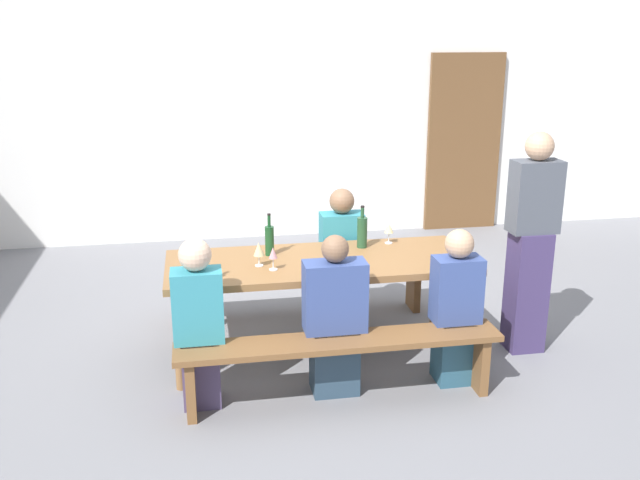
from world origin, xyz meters
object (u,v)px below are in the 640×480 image
(wine_bottle_1, at_px, (269,240))
(wine_glass_0, at_px, (259,250))
(bench_near, at_px, (340,352))
(bench_far, at_px, (305,276))
(tasting_table, at_px, (320,269))
(standing_host, at_px, (530,247))
(wine_glass_2, at_px, (273,254))
(seated_guest_near_2, at_px, (455,310))
(seated_guest_near_0, at_px, (199,326))
(seated_guest_far_0, at_px, (341,259))
(wine_bottle_0, at_px, (362,232))
(seated_guest_near_1, at_px, (335,321))
(wine_bottle_2, at_px, (199,267))
(wine_glass_1, at_px, (389,229))
(wooden_door, at_px, (464,143))

(wine_bottle_1, height_order, wine_glass_0, wine_bottle_1)
(bench_near, distance_m, wine_bottle_1, 1.10)
(bench_far, xyz_separation_m, wine_glass_0, (-0.45, -0.79, 0.51))
(tasting_table, distance_m, standing_host, 1.57)
(bench_far, xyz_separation_m, wine_glass_2, (-0.36, -0.89, 0.51))
(seated_guest_near_2, relative_size, standing_host, 0.66)
(wine_glass_0, distance_m, seated_guest_near_0, 0.75)
(seated_guest_near_2, relative_size, seated_guest_far_0, 0.97)
(wine_bottle_0, distance_m, wine_glass_0, 0.88)
(bench_far, xyz_separation_m, wine_bottle_0, (0.37, -0.49, 0.52))
(seated_guest_near_1, bearing_deg, bench_near, -177.68)
(bench_far, relative_size, seated_guest_near_1, 1.92)
(wine_bottle_2, distance_m, wine_glass_1, 1.61)
(wine_bottle_2, height_order, seated_guest_near_1, seated_guest_near_1)
(wooden_door, height_order, seated_guest_far_0, wooden_door)
(tasting_table, height_order, seated_guest_near_0, seated_guest_near_0)
(seated_guest_far_0, height_order, standing_host, standing_host)
(tasting_table, relative_size, standing_host, 1.33)
(bench_near, relative_size, standing_host, 1.27)
(bench_far, height_order, wine_glass_0, wine_glass_0)
(bench_near, relative_size, seated_guest_near_1, 1.92)
(seated_guest_near_0, relative_size, standing_host, 0.68)
(seated_guest_far_0, bearing_deg, tasting_table, -26.07)
(tasting_table, height_order, bench_near, tasting_table)
(seated_guest_far_0, bearing_deg, wine_bottle_0, 14.48)
(standing_host, bearing_deg, bench_far, -30.52)
(seated_guest_far_0, bearing_deg, wine_bottle_2, -51.37)
(wine_glass_2, bearing_deg, tasting_table, 24.34)
(wine_bottle_1, relative_size, seated_guest_far_0, 0.28)
(wooden_door, relative_size, tasting_table, 0.94)
(wine_glass_0, distance_m, wine_glass_2, 0.14)
(bench_far, relative_size, wine_bottle_2, 6.97)
(wine_glass_0, relative_size, standing_host, 0.10)
(seated_guest_near_0, relative_size, seated_guest_near_1, 1.02)
(wine_glass_2, distance_m, seated_guest_near_2, 1.31)
(bench_near, distance_m, seated_guest_near_1, 0.22)
(wine_bottle_2, bearing_deg, standing_host, 3.76)
(seated_guest_near_0, bearing_deg, bench_far, -34.31)
(wine_bottle_1, bearing_deg, wine_glass_1, 7.56)
(wine_bottle_2, bearing_deg, bench_far, 50.90)
(bench_near, bearing_deg, wine_bottle_1, 111.12)
(bench_near, distance_m, wine_glass_0, 0.96)
(wine_bottle_2, height_order, wine_glass_1, wine_bottle_2)
(wooden_door, xyz_separation_m, bench_far, (-2.32, -2.40, -0.69))
(wine_bottle_0, height_order, wine_bottle_2, wine_bottle_0)
(bench_near, height_order, seated_guest_near_2, seated_guest_near_2)
(bench_near, relative_size, seated_guest_far_0, 1.87)
(wine_glass_2, distance_m, seated_guest_far_0, 1.04)
(wooden_door, bearing_deg, bench_near, -120.95)
(wine_bottle_0, height_order, seated_guest_near_1, seated_guest_near_1)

